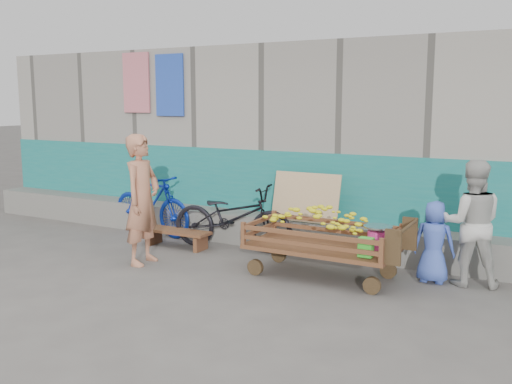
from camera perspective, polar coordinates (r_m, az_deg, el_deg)
The scene contains 9 objects.
ground at distance 6.51m, azimuth -5.62°, elevation -10.16°, with size 80.00×80.00×0.00m, color #53504C.
building_wall at distance 9.78m, azimuth 7.77°, elevation 5.03°, with size 12.00×3.50×3.00m.
banana_cart at distance 7.01m, azimuth 6.35°, elevation -3.96°, with size 1.96×0.90×0.84m.
bench at distance 8.52m, azimuth -7.91°, elevation -4.23°, with size 1.05×0.31×0.26m.
vendor_man at distance 7.64m, azimuth -11.30°, elevation -0.75°, with size 0.63×0.41×1.72m, color #B67353.
woman at distance 7.08m, azimuth 20.71°, elevation -2.92°, with size 0.72×0.56×1.48m, color beige.
child at distance 7.09m, azimuth 17.36°, elevation -4.78°, with size 0.48×0.31×0.99m, color #3F5ABD.
bicycle_dark at distance 8.27m, azimuth -2.38°, elevation -2.52°, with size 0.64×1.83×0.96m, color black.
bicycle_blue at distance 9.35m, azimuth -10.47°, elevation -1.17°, with size 0.47×1.68×1.01m, color #0B2698.
Camera 1 is at (3.49, -5.06, 2.14)m, focal length 40.00 mm.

